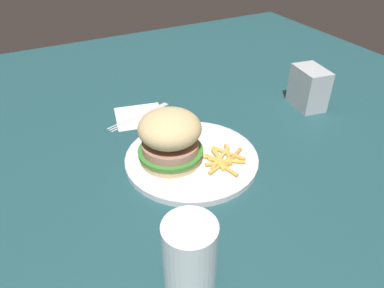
% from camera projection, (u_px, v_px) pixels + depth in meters
% --- Properties ---
extents(ground_plane, '(1.60, 1.60, 0.00)m').
position_uv_depth(ground_plane, '(199.00, 159.00, 0.72)').
color(ground_plane, '#1E474C').
extents(plate, '(0.26, 0.26, 0.01)m').
position_uv_depth(plate, '(192.00, 159.00, 0.71)').
color(plate, silver).
rests_on(plate, ground_plane).
extents(sandwich, '(0.12, 0.12, 0.10)m').
position_uv_depth(sandwich, '(170.00, 137.00, 0.67)').
color(sandwich, tan).
rests_on(sandwich, plate).
extents(fries_pile, '(0.10, 0.10, 0.01)m').
position_uv_depth(fries_pile, '(222.00, 159.00, 0.69)').
color(fries_pile, '#E5B251').
rests_on(fries_pile, plate).
extents(napkin, '(0.13, 0.13, 0.00)m').
position_uv_depth(napkin, '(140.00, 116.00, 0.85)').
color(napkin, white).
rests_on(napkin, ground_plane).
extents(fork, '(0.17, 0.07, 0.00)m').
position_uv_depth(fork, '(139.00, 115.00, 0.85)').
color(fork, silver).
rests_on(fork, napkin).
extents(drink_glass, '(0.07, 0.07, 0.11)m').
position_uv_depth(drink_glass, '(190.00, 261.00, 0.46)').
color(drink_glass, silver).
rests_on(drink_glass, ground_plane).
extents(napkin_dispenser, '(0.07, 0.10, 0.10)m').
position_uv_depth(napkin_dispenser, '(309.00, 88.00, 0.87)').
color(napkin_dispenser, '#B7BABF').
rests_on(napkin_dispenser, ground_plane).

